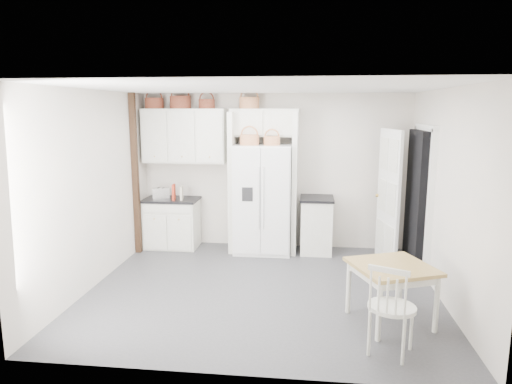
# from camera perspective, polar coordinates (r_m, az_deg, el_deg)

# --- Properties ---
(floor) EXTENTS (4.50, 4.50, 0.00)m
(floor) POSITION_cam_1_polar(r_m,az_deg,el_deg) (6.17, 0.76, -12.03)
(floor) COLOR #47474A
(floor) RESTS_ON ground
(ceiling) EXTENTS (4.50, 4.50, 0.00)m
(ceiling) POSITION_cam_1_polar(r_m,az_deg,el_deg) (5.70, 0.83, 12.89)
(ceiling) COLOR white
(ceiling) RESTS_ON wall_back
(wall_back) EXTENTS (4.50, 0.00, 4.50)m
(wall_back) POSITION_cam_1_polar(r_m,az_deg,el_deg) (7.76, 2.28, 2.60)
(wall_back) COLOR beige
(wall_back) RESTS_ON floor
(wall_left) EXTENTS (0.00, 4.00, 4.00)m
(wall_left) POSITION_cam_1_polar(r_m,az_deg,el_deg) (6.42, -19.61, 0.36)
(wall_left) COLOR beige
(wall_left) RESTS_ON floor
(wall_right) EXTENTS (0.00, 4.00, 4.00)m
(wall_right) POSITION_cam_1_polar(r_m,az_deg,el_deg) (6.01, 22.68, -0.50)
(wall_right) COLOR beige
(wall_right) RESTS_ON floor
(refrigerator) EXTENTS (0.92, 0.74, 1.78)m
(refrigerator) POSITION_cam_1_polar(r_m,az_deg,el_deg) (7.51, 0.92, -0.84)
(refrigerator) COLOR white
(refrigerator) RESTS_ON floor
(base_cab_left) EXTENTS (0.88, 0.55, 0.81)m
(base_cab_left) POSITION_cam_1_polar(r_m,az_deg,el_deg) (7.96, -10.44, -3.93)
(base_cab_left) COLOR beige
(base_cab_left) RESTS_ON floor
(base_cab_right) EXTENTS (0.50, 0.60, 0.88)m
(base_cab_right) POSITION_cam_1_polar(r_m,az_deg,el_deg) (7.62, 7.54, -4.22)
(base_cab_right) COLOR beige
(base_cab_right) RESTS_ON floor
(dining_table) EXTENTS (1.04, 1.04, 0.67)m
(dining_table) POSITION_cam_1_polar(r_m,az_deg,el_deg) (5.38, 16.48, -12.09)
(dining_table) COLOR olive
(dining_table) RESTS_ON floor
(windsor_chair) EXTENTS (0.59, 0.57, 0.94)m
(windsor_chair) POSITION_cam_1_polar(r_m,az_deg,el_deg) (4.70, 16.62, -13.64)
(windsor_chair) COLOR beige
(windsor_chair) RESTS_ON floor
(counter_left) EXTENTS (0.91, 0.59, 0.04)m
(counter_left) POSITION_cam_1_polar(r_m,az_deg,el_deg) (7.87, -10.54, -0.94)
(counter_left) COLOR black
(counter_left) RESTS_ON base_cab_left
(counter_right) EXTENTS (0.54, 0.64, 0.04)m
(counter_right) POSITION_cam_1_polar(r_m,az_deg,el_deg) (7.51, 7.62, -0.81)
(counter_right) COLOR black
(counter_right) RESTS_ON base_cab_right
(toaster) EXTENTS (0.31, 0.24, 0.19)m
(toaster) POSITION_cam_1_polar(r_m,az_deg,el_deg) (7.84, -11.79, -0.18)
(toaster) COLOR silver
(toaster) RESTS_ON counter_left
(cookbook_red) EXTENTS (0.06, 0.17, 0.26)m
(cookbook_red) POSITION_cam_1_polar(r_m,az_deg,el_deg) (7.75, -10.24, -0.01)
(cookbook_red) COLOR #B72E18
(cookbook_red) RESTS_ON counter_left
(cookbook_cream) EXTENTS (0.05, 0.16, 0.23)m
(cookbook_cream) POSITION_cam_1_polar(r_m,az_deg,el_deg) (7.71, -9.30, -0.12)
(cookbook_cream) COLOR beige
(cookbook_cream) RESTS_ON counter_left
(basket_upper_a) EXTENTS (0.31, 0.31, 0.18)m
(basket_upper_a) POSITION_cam_1_polar(r_m,az_deg,el_deg) (7.93, -12.60, 10.77)
(basket_upper_a) COLOR #531D15
(basket_upper_a) RESTS_ON upper_cabinet
(basket_upper_b) EXTENTS (0.35, 0.35, 0.21)m
(basket_upper_b) POSITION_cam_1_polar(r_m,az_deg,el_deg) (7.80, -9.44, 11.00)
(basket_upper_b) COLOR #531D15
(basket_upper_b) RESTS_ON upper_cabinet
(basket_upper_c) EXTENTS (0.27, 0.27, 0.16)m
(basket_upper_c) POSITION_cam_1_polar(r_m,az_deg,el_deg) (7.69, -6.18, 10.90)
(basket_upper_c) COLOR #531D15
(basket_upper_c) RESTS_ON upper_cabinet
(basket_bridge_a) EXTENTS (0.33, 0.33, 0.18)m
(basket_bridge_a) POSITION_cam_1_polar(r_m,az_deg,el_deg) (7.56, -0.85, 11.08)
(basket_bridge_a) COLOR #A3562B
(basket_bridge_a) RESTS_ON bridge_cabinet
(basket_fridge_a) EXTENTS (0.31, 0.31, 0.16)m
(basket_fridge_a) POSITION_cam_1_polar(r_m,az_deg,el_deg) (7.30, -0.83, 6.54)
(basket_fridge_a) COLOR #A3562B
(basket_fridge_a) RESTS_ON refrigerator
(basket_fridge_b) EXTENTS (0.26, 0.26, 0.14)m
(basket_fridge_b) POSITION_cam_1_polar(r_m,az_deg,el_deg) (7.27, 2.00, 6.42)
(basket_fridge_b) COLOR #A3562B
(basket_fridge_b) RESTS_ON refrigerator
(upper_cabinet) EXTENTS (1.40, 0.34, 0.90)m
(upper_cabinet) POSITION_cam_1_polar(r_m,az_deg,el_deg) (7.79, -8.93, 6.95)
(upper_cabinet) COLOR beige
(upper_cabinet) RESTS_ON wall_back
(bridge_cabinet) EXTENTS (1.12, 0.34, 0.45)m
(bridge_cabinet) POSITION_cam_1_polar(r_m,az_deg,el_deg) (7.54, 1.08, 8.67)
(bridge_cabinet) COLOR beige
(bridge_cabinet) RESTS_ON wall_back
(fridge_panel_left) EXTENTS (0.08, 0.60, 2.30)m
(fridge_panel_left) POSITION_cam_1_polar(r_m,az_deg,el_deg) (7.57, -2.89, 1.24)
(fridge_panel_left) COLOR beige
(fridge_panel_left) RESTS_ON floor
(fridge_panel_right) EXTENTS (0.08, 0.60, 2.30)m
(fridge_panel_right) POSITION_cam_1_polar(r_m,az_deg,el_deg) (7.47, 4.86, 1.10)
(fridge_panel_right) COLOR beige
(fridge_panel_right) RESTS_ON floor
(trim_post) EXTENTS (0.09, 0.09, 2.60)m
(trim_post) POSITION_cam_1_polar(r_m,az_deg,el_deg) (7.62, -14.84, 2.11)
(trim_post) COLOR black
(trim_post) RESTS_ON floor
(doorway_void) EXTENTS (0.18, 0.85, 2.05)m
(doorway_void) POSITION_cam_1_polar(r_m,az_deg,el_deg) (6.98, 19.58, -1.17)
(doorway_void) COLOR black
(doorway_void) RESTS_ON floor
(door_slab) EXTENTS (0.21, 0.79, 2.05)m
(door_slab) POSITION_cam_1_polar(r_m,az_deg,el_deg) (7.23, 16.22, -0.59)
(door_slab) COLOR white
(door_slab) RESTS_ON floor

